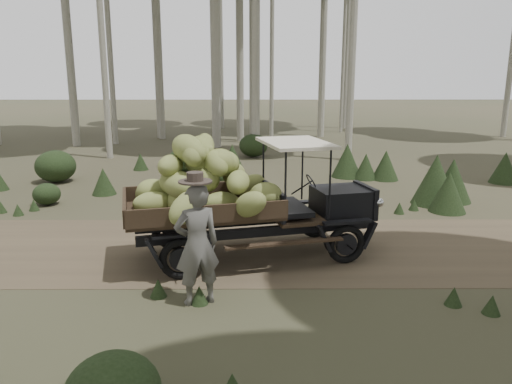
{
  "coord_description": "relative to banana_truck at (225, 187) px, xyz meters",
  "views": [
    {
      "loc": [
        0.91,
        -9.64,
        3.47
      ],
      "look_at": [
        0.96,
        -0.45,
        1.29
      ],
      "focal_mm": 35.0,
      "sensor_mm": 36.0,
      "label": 1
    }
  ],
  "objects": [
    {
      "name": "ground",
      "position": [
        -0.38,
        0.62,
        -1.42
      ],
      "size": [
        120.0,
        120.0,
        0.0
      ],
      "primitive_type": "plane",
      "color": "#473D2B",
      "rests_on": "ground"
    },
    {
      "name": "dirt_track",
      "position": [
        -0.38,
        0.62,
        -1.42
      ],
      "size": [
        70.0,
        4.0,
        0.01
      ],
      "primitive_type": "cube",
      "color": "brown",
      "rests_on": "ground"
    },
    {
      "name": "banana_truck",
      "position": [
        0.0,
        0.0,
        0.0
      ],
      "size": [
        5.07,
        3.03,
        2.49
      ],
      "rotation": [
        0.0,
        0.0,
        0.25
      ],
      "color": "black",
      "rests_on": "ground"
    },
    {
      "name": "farmer",
      "position": [
        -0.33,
        -1.87,
        -0.44
      ],
      "size": [
        0.82,
        0.69,
        2.07
      ],
      "rotation": [
        0.0,
        0.0,
        3.53
      ],
      "color": "#585550",
      "rests_on": "ground"
    },
    {
      "name": "undergrowth",
      "position": [
        0.82,
        2.31,
        -0.92
      ],
      "size": [
        19.05,
        22.56,
        1.36
      ],
      "color": "#233319",
      "rests_on": "ground"
    }
  ]
}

